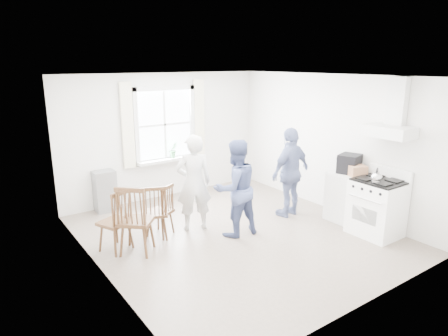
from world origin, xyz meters
TOP-DOWN VIEW (x-y plane):
  - room_shell at (0.00, 0.00)m, footprint 4.62×5.12m
  - window_assembly at (0.00, 2.45)m, footprint 1.88×0.24m
  - range_hood at (2.07, -1.35)m, footprint 0.45×0.76m
  - shelf_unit at (-1.40, 2.33)m, footprint 0.40×0.30m
  - gas_stove at (1.91, -1.35)m, footprint 0.68×0.76m
  - kettle at (1.73, -1.40)m, footprint 0.17×0.17m
  - low_cabinet at (1.98, -0.65)m, footprint 0.50×0.55m
  - stereo_stack at (2.02, -0.66)m, footprint 0.45×0.43m
  - cardboard_box at (1.96, -0.88)m, footprint 0.34×0.30m
  - windsor_chair_a at (-1.80, 0.50)m, footprint 0.55×0.54m
  - windsor_chair_b at (-1.20, 0.56)m, footprint 0.51×0.50m
  - windsor_chair_c at (-0.99, 0.62)m, footprint 0.51×0.50m
  - person_left at (-0.45, 0.59)m, footprint 0.77×0.77m
  - person_mid at (-0.00, 0.01)m, footprint 0.84×0.84m
  - person_right at (1.35, 0.12)m, footprint 1.11×1.11m
  - potted_plant at (0.12, 2.36)m, footprint 0.19×0.19m
  - windsor_chair_d at (-1.69, 0.26)m, footprint 0.65×0.64m

SIDE VIEW (x-z plane):
  - shelf_unit at x=-1.40m, z-range 0.00..0.80m
  - low_cabinet at x=1.98m, z-range 0.00..0.90m
  - gas_stove at x=1.91m, z-range -0.08..1.04m
  - windsor_chair_c at x=-0.99m, z-range 0.10..0.99m
  - windsor_chair_b at x=-1.20m, z-range 0.10..1.04m
  - windsor_chair_a at x=-1.80m, z-range 0.11..1.10m
  - windsor_chair_d at x=-1.69m, z-range 0.12..1.22m
  - person_mid at x=0.00m, z-range 0.00..1.62m
  - person_left at x=-0.45m, z-range 0.00..1.66m
  - person_right at x=1.35m, z-range 0.00..1.67m
  - cardboard_box at x=1.96m, z-range 0.90..1.08m
  - potted_plant at x=0.12m, z-range 0.85..1.17m
  - kettle at x=1.73m, z-range 0.91..1.16m
  - stereo_stack at x=2.02m, z-range 0.90..1.23m
  - room_shell at x=0.00m, z-range -0.02..2.62m
  - window_assembly at x=0.00m, z-range 0.61..2.31m
  - range_hood at x=2.07m, z-range 1.43..2.37m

